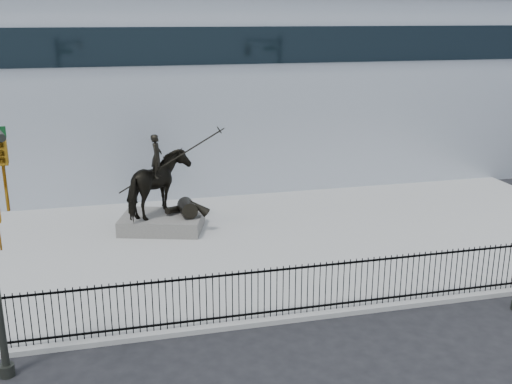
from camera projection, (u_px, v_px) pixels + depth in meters
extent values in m
plane|color=black|center=(290.00, 343.00, 15.72)|extent=(120.00, 120.00, 0.00)
cube|color=#989896|center=(235.00, 245.00, 22.22)|extent=(30.00, 12.00, 0.15)
cube|color=#B1B8C1|center=(186.00, 86.00, 33.06)|extent=(44.00, 14.00, 9.00)
cube|color=black|center=(277.00, 311.00, 16.80)|extent=(22.00, 0.05, 0.05)
cube|color=black|center=(278.00, 270.00, 16.44)|extent=(22.00, 0.05, 0.05)
cube|color=black|center=(278.00, 291.00, 16.63)|extent=(22.00, 0.03, 1.50)
cube|color=#504E49|center=(162.00, 222.00, 23.55)|extent=(3.61, 2.95, 0.58)
imported|color=black|center=(160.00, 185.00, 23.11)|extent=(2.73, 2.97, 2.49)
imported|color=black|center=(157.00, 156.00, 22.79)|extent=(0.56, 0.70, 1.68)
cylinder|color=black|center=(168.00, 163.00, 22.84)|extent=(3.84, 1.21, 2.53)
cylinder|color=#242621|center=(7.00, 370.00, 14.26)|extent=(0.36, 0.36, 0.30)
imported|color=#BD7D15|center=(4.00, 176.00, 8.92)|extent=(0.18, 0.22, 1.10)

